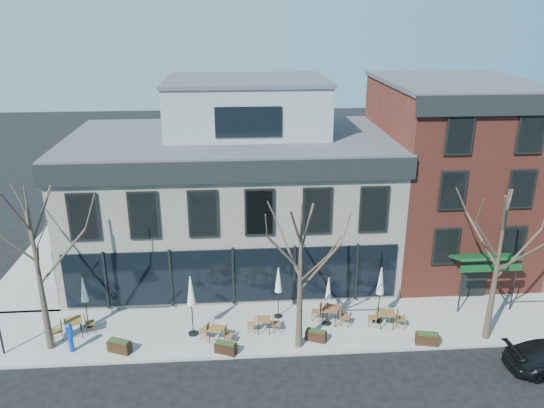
{
  "coord_description": "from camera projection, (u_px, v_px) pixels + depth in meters",
  "views": [
    {
      "loc": [
        0.21,
        -24.7,
        14.87
      ],
      "look_at": [
        2.18,
        2.0,
        5.07
      ],
      "focal_mm": 35.0,
      "sensor_mm": 36.0,
      "label": 1
    }
  ],
  "objects": [
    {
      "name": "cafe_set_0",
      "position": [
        74.0,
        326.0,
        25.28
      ],
      "size": [
        2.02,
        1.21,
        1.05
      ],
      "color": "brown",
      "rests_on": "sidewalk_front"
    },
    {
      "name": "planter_3",
      "position": [
        427.0,
        338.0,
        24.76
      ],
      "size": [
        1.12,
        0.63,
        0.59
      ],
      "color": "#311E10",
      "rests_on": "sidewalk_front"
    },
    {
      "name": "ground",
      "position": [
        234.0,
        307.0,
        28.23
      ],
      "size": [
        120.0,
        120.0,
        0.0
      ],
      "primitive_type": "plane",
      "color": "black",
      "rests_on": "ground"
    },
    {
      "name": "cafe_set_5",
      "position": [
        387.0,
        318.0,
        26.05
      ],
      "size": [
        1.92,
        0.88,
        0.98
      ],
      "color": "brown",
      "rests_on": "sidewalk_front"
    },
    {
      "name": "tree_corner",
      "position": [
        38.0,
        268.0,
        23.18
      ],
      "size": [
        3.93,
        3.98,
        7.92
      ],
      "color": "#382B21",
      "rests_on": "sidewalk_front"
    },
    {
      "name": "sidewalk_front",
      "position": [
        299.0,
        326.0,
        26.41
      ],
      "size": [
        33.5,
        4.7,
        0.15
      ],
      "primitive_type": "cube",
      "color": "gray",
      "rests_on": "ground"
    },
    {
      "name": "corner_building",
      "position": [
        233.0,
        193.0,
        31.36
      ],
      "size": [
        18.39,
        10.39,
        11.1
      ],
      "color": "silver",
      "rests_on": "ground"
    },
    {
      "name": "cafe_set_4",
      "position": [
        331.0,
        313.0,
        26.37
      ],
      "size": [
        1.99,
        1.22,
        1.03
      ],
      "color": "brown",
      "rests_on": "sidewalk_front"
    },
    {
      "name": "tree_mid",
      "position": [
        300.0,
        276.0,
        23.48
      ],
      "size": [
        3.5,
        3.55,
        7.04
      ],
      "color": "#382B21",
      "rests_on": "sidewalk_front"
    },
    {
      "name": "planter_1",
      "position": [
        226.0,
        348.0,
        24.12
      ],
      "size": [
        1.07,
        0.75,
        0.56
      ],
      "color": "black",
      "rests_on": "sidewalk_front"
    },
    {
      "name": "planter_0",
      "position": [
        120.0,
        346.0,
        24.2
      ],
      "size": [
        1.16,
        0.82,
        0.6
      ],
      "color": "black",
      "rests_on": "sidewalk_front"
    },
    {
      "name": "red_brick_building",
      "position": [
        448.0,
        174.0,
        31.85
      ],
      "size": [
        8.2,
        11.78,
        11.18
      ],
      "color": "maroon",
      "rests_on": "ground"
    },
    {
      "name": "planter_2",
      "position": [
        316.0,
        335.0,
        25.05
      ],
      "size": [
        1.06,
        0.75,
        0.55
      ],
      "color": "black",
      "rests_on": "sidewalk_front"
    },
    {
      "name": "umbrella_1",
      "position": [
        191.0,
        294.0,
        24.85
      ],
      "size": [
        0.5,
        0.5,
        3.14
      ],
      "color": "black",
      "rests_on": "sidewalk_front"
    },
    {
      "name": "umbrella_3",
      "position": [
        328.0,
        292.0,
        25.82
      ],
      "size": [
        0.41,
        0.41,
        2.58
      ],
      "color": "black",
      "rests_on": "sidewalk_front"
    },
    {
      "name": "cafe_set_3",
      "position": [
        264.0,
        324.0,
        25.66
      ],
      "size": [
        1.66,
        0.7,
        0.87
      ],
      "color": "brown",
      "rests_on": "sidewalk_front"
    },
    {
      "name": "tree_right",
      "position": [
        497.0,
        265.0,
        24.02
      ],
      "size": [
        3.72,
        3.77,
        7.48
      ],
      "color": "#382B21",
      "rests_on": "sidewalk_front"
    },
    {
      "name": "umbrella_0",
      "position": [
        84.0,
        292.0,
        25.61
      ],
      "size": [
        0.43,
        0.43,
        2.7
      ],
      "color": "black",
      "rests_on": "sidewalk_front"
    },
    {
      "name": "cafe_set_2",
      "position": [
        217.0,
        333.0,
        24.91
      ],
      "size": [
        1.7,
        0.97,
        0.88
      ],
      "color": "brown",
      "rests_on": "sidewalk_front"
    },
    {
      "name": "umbrella_2",
      "position": [
        278.0,
        282.0,
        26.39
      ],
      "size": [
        0.45,
        0.45,
        2.79
      ],
      "color": "black",
      "rests_on": "sidewalk_front"
    },
    {
      "name": "call_box",
      "position": [
        70.0,
        336.0,
        24.05
      ],
      "size": [
        0.3,
        0.3,
        1.5
      ],
      "color": "#0C38A7",
      "rests_on": "sidewalk_front"
    },
    {
      "name": "umbrella_4",
      "position": [
        380.0,
        284.0,
        25.93
      ],
      "size": [
        0.49,
        0.49,
        3.03
      ],
      "color": "black",
      "rests_on": "sidewalk_front"
    },
    {
      "name": "sidewalk_side",
      "position": [
        53.0,
        262.0,
        33.05
      ],
      "size": [
        4.5,
        12.0,
        0.15
      ],
      "primitive_type": "cube",
      "color": "gray",
      "rests_on": "ground"
    }
  ]
}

